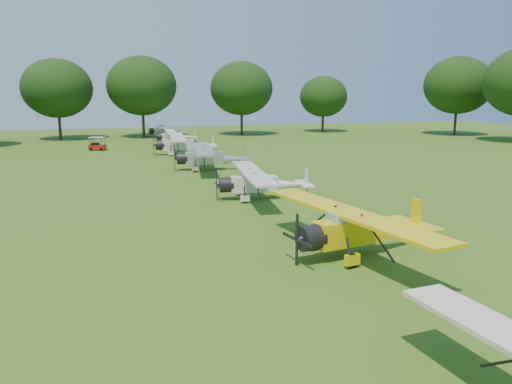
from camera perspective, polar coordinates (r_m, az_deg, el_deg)
ground at (r=28.70m, az=2.39°, el=-3.11°), size 160.00×160.00×0.00m
tree_belt at (r=29.38m, az=9.13°, el=12.90°), size 137.36×130.27×14.52m
aircraft_2 at (r=22.72m, az=11.71°, el=-3.82°), size 7.22×11.42×2.24m
aircraft_3 at (r=33.91m, az=0.57°, el=1.24°), size 6.67×10.58×2.08m
aircraft_4 at (r=46.86m, az=-5.28°, el=4.13°), size 7.23×11.45×2.25m
aircraft_5 at (r=58.89m, az=-8.35°, el=5.56°), size 7.40×11.75×2.31m
aircraft_6 at (r=72.63m, az=-9.28°, el=6.41°), size 5.94×9.46×1.86m
aircraft_7 at (r=82.90m, az=-10.31°, el=6.99°), size 6.10×9.71×1.91m
golf_cart at (r=65.68m, az=-17.71°, el=5.04°), size 2.20×1.76×1.65m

